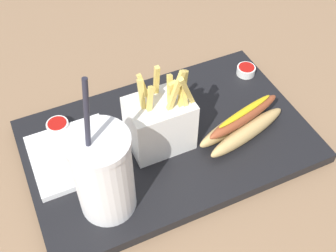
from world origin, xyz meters
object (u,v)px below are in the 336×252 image
soda_cup (104,174)px  napkin_stack (73,155)px  fries_basket (160,122)px  ketchup_cup_1 (58,126)px  ketchup_cup_2 (246,70)px  hot_dog_1 (242,124)px

soda_cup → napkin_stack: 0.13m
soda_cup → fries_basket: 0.14m
soda_cup → fries_basket: bearing=-147.8°
ketchup_cup_1 → ketchup_cup_2: same height
hot_dog_1 → ketchup_cup_1: hot_dog_1 is taller
fries_basket → hot_dog_1: bearing=163.8°
ketchup_cup_1 → napkin_stack: size_ratio=0.29×
hot_dog_1 → ketchup_cup_1: bearing=-26.1°
hot_dog_1 → ketchup_cup_2: (-0.09, -0.13, -0.01)m
soda_cup → ketchup_cup_2: soda_cup is taller
fries_basket → soda_cup: bearing=32.2°
hot_dog_1 → ketchup_cup_1: size_ratio=4.56×
hot_dog_1 → napkin_stack: size_ratio=1.31×
soda_cup → ketchup_cup_1: 0.19m
hot_dog_1 → ketchup_cup_2: size_ratio=4.83×
soda_cup → ketchup_cup_1: bearing=-79.9°
ketchup_cup_2 → ketchup_cup_1: bearing=-1.4°
hot_dog_1 → napkin_stack: (0.28, -0.07, -0.02)m
ketchup_cup_2 → soda_cup: bearing=25.8°
fries_basket → ketchup_cup_1: (0.15, -0.10, -0.04)m
fries_basket → napkin_stack: bearing=-12.7°
soda_cup → ketchup_cup_2: bearing=-154.2°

